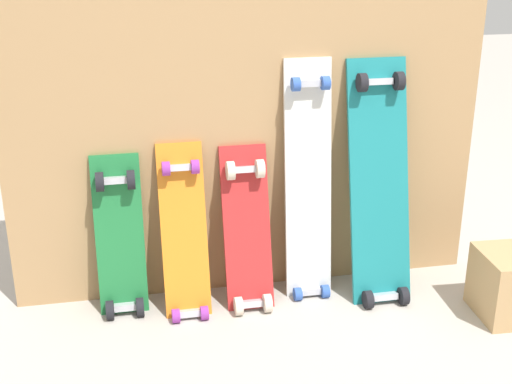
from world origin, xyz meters
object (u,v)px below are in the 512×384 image
skateboard_red (248,237)px  skateboard_teal (380,191)px  skateboard_green (120,244)px  skateboard_orange (185,240)px  skateboard_white (308,190)px

skateboard_red → skateboard_teal: bearing=-2.2°
skateboard_red → skateboard_green: bearing=175.5°
skateboard_red → skateboard_teal: size_ratio=0.68×
skateboard_green → skateboard_orange: skateboard_orange is taller
skateboard_orange → skateboard_white: 0.50m
skateboard_orange → skateboard_red: 0.24m
skateboard_red → skateboard_orange: bearing=-179.8°
skateboard_green → skateboard_orange: size_ratio=0.94×
skateboard_green → skateboard_teal: 0.99m
skateboard_orange → skateboard_white: bearing=5.2°
skateboard_green → skateboard_orange: bearing=-9.1°
skateboard_red → skateboard_white: (0.24, 0.04, 0.15)m
skateboard_orange → skateboard_white: size_ratio=0.71×
skateboard_orange → skateboard_white: (0.48, 0.04, 0.15)m
skateboard_orange → skateboard_red: bearing=0.2°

